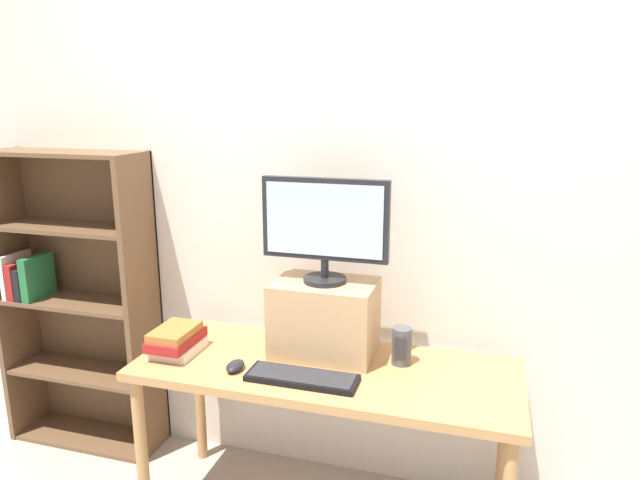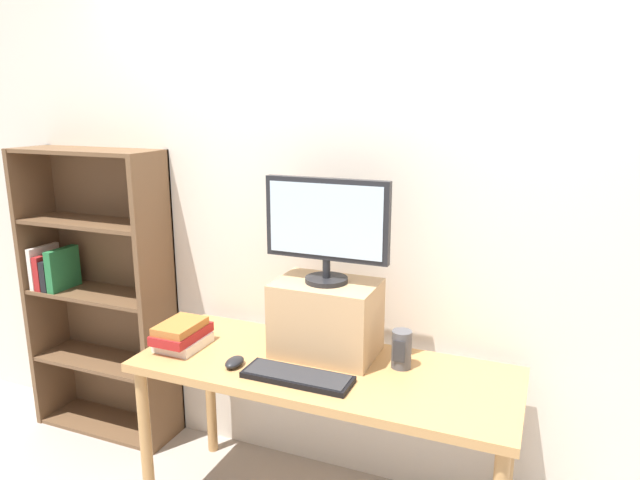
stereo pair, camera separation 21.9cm
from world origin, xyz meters
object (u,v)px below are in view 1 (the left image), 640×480
(computer_mouse, at_px, (235,366))
(desk_speaker, at_px, (402,346))
(desk, at_px, (325,383))
(riser_box, at_px, (325,318))
(bookshelf_unit, at_px, (77,299))
(keyboard, at_px, (302,378))
(book_stack, at_px, (176,340))
(computer_monitor, at_px, (325,225))

(computer_mouse, bearing_deg, desk_speaker, 21.68)
(desk_speaker, bearing_deg, desk, -160.24)
(desk, xyz_separation_m, riser_box, (-0.04, 0.11, 0.24))
(computer_mouse, xyz_separation_m, desk_speaker, (0.62, 0.25, 0.06))
(bookshelf_unit, xyz_separation_m, computer_mouse, (1.07, -0.40, -0.04))
(keyboard, height_order, book_stack, book_stack)
(computer_monitor, bearing_deg, riser_box, 90.00)
(computer_monitor, relative_size, keyboard, 1.22)
(bookshelf_unit, relative_size, computer_monitor, 2.93)
(bookshelf_unit, relative_size, riser_box, 3.63)
(bookshelf_unit, bearing_deg, computer_monitor, -5.92)
(book_stack, bearing_deg, desk, 6.11)
(desk, distance_m, riser_box, 0.27)
(computer_mouse, height_order, desk_speaker, desk_speaker)
(computer_monitor, bearing_deg, desk, -72.26)
(keyboard, relative_size, desk_speaker, 2.77)
(bookshelf_unit, xyz_separation_m, desk_speaker, (1.69, -0.15, 0.02))
(bookshelf_unit, height_order, keyboard, bookshelf_unit)
(keyboard, bearing_deg, desk, 71.69)
(bookshelf_unit, xyz_separation_m, computer_monitor, (1.36, -0.14, 0.50))
(computer_mouse, bearing_deg, riser_box, 41.19)
(book_stack, bearing_deg, keyboard, -7.86)
(desk, distance_m, computer_mouse, 0.37)
(riser_box, xyz_separation_m, keyboard, (-0.01, -0.26, -0.15))
(book_stack, bearing_deg, computer_monitor, 16.87)
(desk, xyz_separation_m, desk_speaker, (0.29, 0.10, 0.16))
(riser_box, relative_size, computer_monitor, 0.81)
(computer_mouse, bearing_deg, keyboard, -1.28)
(riser_box, relative_size, keyboard, 0.98)
(desk, height_order, computer_mouse, computer_mouse)
(computer_monitor, xyz_separation_m, keyboard, (-0.01, -0.26, -0.54))
(computer_mouse, distance_m, desk_speaker, 0.67)
(computer_monitor, xyz_separation_m, book_stack, (-0.60, -0.18, -0.50))
(bookshelf_unit, xyz_separation_m, keyboard, (1.35, -0.40, -0.04))
(desk_speaker, bearing_deg, book_stack, -169.44)
(bookshelf_unit, distance_m, keyboard, 1.41)
(book_stack, bearing_deg, computer_mouse, -13.77)
(bookshelf_unit, bearing_deg, book_stack, -22.90)
(keyboard, bearing_deg, desk_speaker, 36.69)
(book_stack, bearing_deg, riser_box, 17.00)
(computer_monitor, relative_size, computer_mouse, 5.02)
(bookshelf_unit, bearing_deg, desk_speaker, -5.08)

